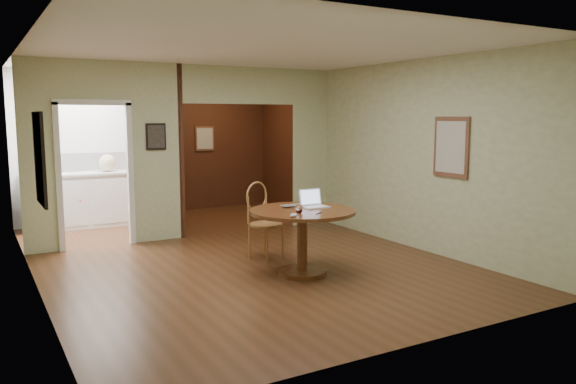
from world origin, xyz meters
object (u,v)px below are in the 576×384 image
dining_table (302,226)px  chair (262,216)px  closed_laptop (297,206)px  open_laptop (313,202)px

dining_table → chair: size_ratio=1.23×
closed_laptop → chair: bearing=93.9°
chair → open_laptop: bearing=-91.9°
dining_table → closed_laptop: bearing=80.9°
dining_table → open_laptop: size_ratio=4.10×
dining_table → open_laptop: bearing=26.5°
chair → closed_laptop: (0.09, -0.75, 0.23)m
closed_laptop → dining_table: bearing=-102.3°
open_laptop → closed_laptop: bearing=157.7°
dining_table → chair: 0.93m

